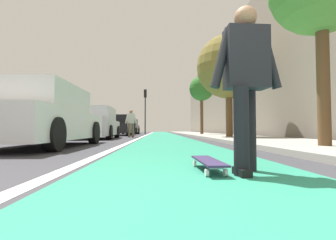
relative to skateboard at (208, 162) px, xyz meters
The scene contains 15 objects.
ground_plane 8.44m from the skateboard, ahead, with size 80.00×80.00×0.00m, color #38383D.
bike_lane_paint 22.44m from the skateboard, ahead, with size 56.00×2.33×0.00m, color #288466.
lane_stripe_white 18.50m from the skateboard, ahead, with size 52.00×0.16×0.01m, color silver.
sidewalk_curb 16.74m from the skateboard, 10.88° to the right, with size 52.00×3.20×0.11m, color #9E9B93.
building_facade 21.60m from the skateboard, 15.52° to the right, with size 40.00×1.20×8.32m, color gray.
skateboard is the anchor object (origin of this frame).
skater_person 0.92m from the skateboard, 113.36° to the right, with size 0.47×0.72×1.64m.
parked_car_near 5.02m from the skateboard, 42.62° to the left, with size 4.57×2.00×1.49m.
parked_car_mid 10.02m from the skateboard, 20.44° to the left, with size 4.31×2.01×1.47m.
parked_car_far 16.36m from the skateboard, 12.32° to the left, with size 4.38×1.96×1.49m.
parked_car_end 22.66m from the skateboard, ahead, with size 4.59×1.88×1.49m.
traffic_light 23.00m from the skateboard, ahead, with size 0.33×0.28×4.54m.
street_tree_mid 9.78m from the skateboard, 17.43° to the right, with size 2.99×2.99×4.87m.
street_tree_far 16.70m from the skateboard, ahead, with size 1.88×1.88×4.51m.
pedestrian_distant 11.79m from the skateboard, 10.17° to the left, with size 0.44×0.68×1.56m.
Camera 1 is at (-0.96, 0.34, 0.42)m, focal length 26.47 mm.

